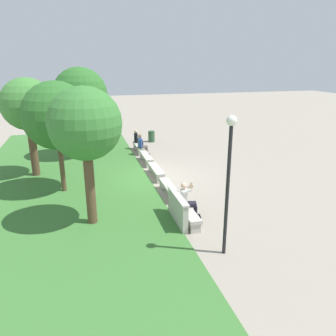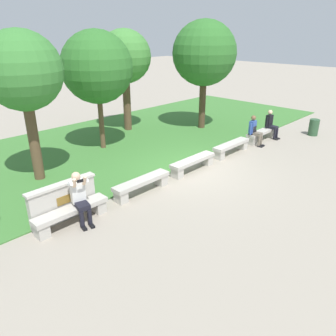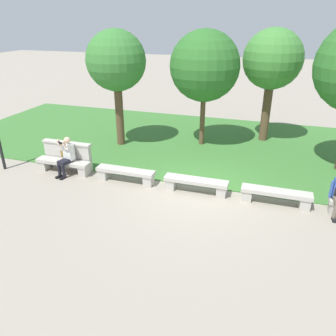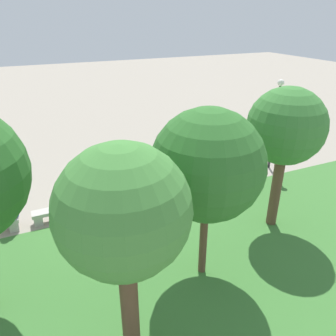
# 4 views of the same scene
# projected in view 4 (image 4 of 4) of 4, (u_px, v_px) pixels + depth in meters

# --- Properties ---
(ground_plane) EXTENTS (80.00, 80.00, 0.00)m
(ground_plane) POSITION_uv_depth(u_px,v_px,m) (128.00, 204.00, 12.22)
(ground_plane) COLOR gray
(grass_strip) EXTENTS (23.39, 8.00, 0.03)m
(grass_strip) POSITION_uv_depth(u_px,v_px,m) (180.00, 283.00, 8.61)
(grass_strip) COLOR #3D7533
(grass_strip) RESTS_ON ground
(bench_main) EXTENTS (1.96, 0.40, 0.45)m
(bench_main) POSITION_uv_depth(u_px,v_px,m) (234.00, 174.00, 13.84)
(bench_main) COLOR #B7B2A8
(bench_main) RESTS_ON ground
(bench_near) EXTENTS (1.96, 0.40, 0.45)m
(bench_near) POSITION_uv_depth(u_px,v_px,m) (185.00, 184.00, 12.97)
(bench_near) COLOR #B7B2A8
(bench_near) RESTS_ON ground
(bench_mid) EXTENTS (1.96, 0.40, 0.45)m
(bench_mid) POSITION_uv_depth(u_px,v_px,m) (128.00, 197.00, 12.09)
(bench_mid) COLOR #B7B2A8
(bench_mid) RESTS_ON ground
(bench_far) EXTENTS (1.96, 0.40, 0.45)m
(bench_far) POSITION_uv_depth(u_px,v_px,m) (62.00, 211.00, 11.22)
(bench_far) COLOR #B7B2A8
(bench_far) RESTS_ON ground
(backrest_wall_with_plaque) EXTENTS (1.85, 0.24, 1.01)m
(backrest_wall_with_plaque) POSITION_uv_depth(u_px,v_px,m) (240.00, 172.00, 13.47)
(backrest_wall_with_plaque) COLOR #B7B2A8
(backrest_wall_with_plaque) RESTS_ON ground
(person_photographer) EXTENTS (0.53, 0.77, 1.32)m
(person_photographer) POSITION_uv_depth(u_px,v_px,m) (230.00, 165.00, 13.63)
(person_photographer) COLOR black
(person_photographer) RESTS_ON ground
(person_distant) EXTENTS (0.48, 0.69, 1.26)m
(person_distant) POSITION_uv_depth(u_px,v_px,m) (10.00, 211.00, 10.52)
(person_distant) COLOR black
(person_distant) RESTS_ON ground
(backpack) EXTENTS (0.28, 0.24, 0.43)m
(backpack) POSITION_uv_depth(u_px,v_px,m) (10.00, 214.00, 10.48)
(backpack) COLOR black
(backpack) RESTS_ON bench_end
(tree_left_background) EXTENTS (2.39, 2.39, 4.63)m
(tree_left_background) POSITION_uv_depth(u_px,v_px,m) (123.00, 213.00, 5.55)
(tree_left_background) COLOR brown
(tree_left_background) RESTS_ON ground
(tree_right_background) EXTENTS (2.73, 2.73, 4.60)m
(tree_right_background) POSITION_uv_depth(u_px,v_px,m) (208.00, 165.00, 7.66)
(tree_right_background) COLOR brown
(tree_right_background) RESTS_ON ground
(tree_far_back) EXTENTS (2.33, 2.33, 4.60)m
(tree_far_back) POSITION_uv_depth(u_px,v_px,m) (286.00, 128.00, 9.65)
(tree_far_back) COLOR brown
(tree_far_back) RESTS_ON ground
(lamp_post) EXTENTS (0.28, 0.28, 4.00)m
(lamp_post) POSITION_uv_depth(u_px,v_px,m) (277.00, 112.00, 14.00)
(lamp_post) COLOR black
(lamp_post) RESTS_ON ground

